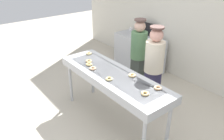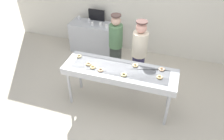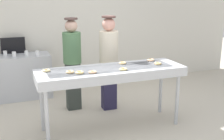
{
  "view_description": "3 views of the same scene",
  "coord_description": "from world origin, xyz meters",
  "px_view_note": "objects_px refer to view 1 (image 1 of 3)",
  "views": [
    {
      "loc": [
        2.55,
        -2.02,
        2.65
      ],
      "look_at": [
        -0.1,
        0.07,
        0.95
      ],
      "focal_mm": 36.47,
      "sensor_mm": 36.0,
      "label": 1
    },
    {
      "loc": [
        0.88,
        -3.23,
        3.47
      ],
      "look_at": [
        -0.16,
        0.01,
        0.88
      ],
      "focal_mm": 35.14,
      "sensor_mm": 36.0,
      "label": 2
    },
    {
      "loc": [
        -1.44,
        -3.9,
        2.04
      ],
      "look_at": [
        -0.0,
        -0.05,
        0.93
      ],
      "focal_mm": 46.84,
      "sensor_mm": 36.0,
      "label": 3
    }
  ],
  "objects_px": {
    "plain_donut_6": "(89,61)",
    "worker_assistant": "(138,55)",
    "plain_donut_1": "(89,64)",
    "paper_cup_3": "(137,35)",
    "plain_donut_7": "(158,88)",
    "worker_baker": "(154,67)",
    "plain_donut_0": "(93,68)",
    "plain_donut_5": "(89,53)",
    "plain_donut_2": "(109,79)",
    "plain_donut_3": "(132,75)",
    "paper_cup_2": "(131,29)",
    "prep_counter": "(139,52)",
    "paper_cup_4": "(137,33)",
    "plain_donut_4": "(145,94)",
    "menu_display": "(147,29)",
    "paper_cup_1": "(148,40)",
    "paper_cup_0": "(144,38)",
    "fryer_conveyor": "(113,78)"
  },
  "relations": [
    {
      "from": "paper_cup_1",
      "to": "menu_display",
      "type": "relative_size",
      "value": 0.2
    },
    {
      "from": "plain_donut_0",
      "to": "paper_cup_3",
      "type": "xyz_separation_m",
      "value": [
        -0.96,
        1.96,
        -0.07
      ]
    },
    {
      "from": "fryer_conveyor",
      "to": "plain_donut_6",
      "type": "relative_size",
      "value": 19.77
    },
    {
      "from": "fryer_conveyor",
      "to": "paper_cup_1",
      "type": "relative_size",
      "value": 23.58
    },
    {
      "from": "plain_donut_6",
      "to": "worker_assistant",
      "type": "height_order",
      "value": "worker_assistant"
    },
    {
      "from": "worker_baker",
      "to": "paper_cup_3",
      "type": "height_order",
      "value": "worker_baker"
    },
    {
      "from": "plain_donut_4",
      "to": "menu_display",
      "type": "height_order",
      "value": "menu_display"
    },
    {
      "from": "plain_donut_7",
      "to": "plain_donut_4",
      "type": "bearing_deg",
      "value": -91.42
    },
    {
      "from": "plain_donut_7",
      "to": "paper_cup_3",
      "type": "height_order",
      "value": "plain_donut_7"
    },
    {
      "from": "plain_donut_5",
      "to": "plain_donut_7",
      "type": "distance_m",
      "value": 1.69
    },
    {
      "from": "worker_assistant",
      "to": "plain_donut_6",
      "type": "bearing_deg",
      "value": 62.07
    },
    {
      "from": "worker_baker",
      "to": "paper_cup_3",
      "type": "distance_m",
      "value": 1.86
    },
    {
      "from": "paper_cup_3",
      "to": "plain_donut_6",
      "type": "bearing_deg",
      "value": -70.18
    },
    {
      "from": "plain_donut_0",
      "to": "paper_cup_4",
      "type": "height_order",
      "value": "plain_donut_0"
    },
    {
      "from": "plain_donut_2",
      "to": "prep_counter",
      "type": "distance_m",
      "value": 2.55
    },
    {
      "from": "plain_donut_6",
      "to": "plain_donut_0",
      "type": "bearing_deg",
      "value": -20.67
    },
    {
      "from": "fryer_conveyor",
      "to": "plain_donut_5",
      "type": "bearing_deg",
      "value": 171.0
    },
    {
      "from": "plain_donut_7",
      "to": "paper_cup_3",
      "type": "xyz_separation_m",
      "value": [
        -2.06,
        1.58,
        -0.07
      ]
    },
    {
      "from": "plain_donut_2",
      "to": "plain_donut_7",
      "type": "relative_size",
      "value": 1.0
    },
    {
      "from": "paper_cup_0",
      "to": "plain_donut_3",
      "type": "bearing_deg",
      "value": -51.01
    },
    {
      "from": "plain_donut_1",
      "to": "paper_cup_3",
      "type": "height_order",
      "value": "plain_donut_1"
    },
    {
      "from": "prep_counter",
      "to": "plain_donut_2",
      "type": "bearing_deg",
      "value": -55.46
    },
    {
      "from": "worker_baker",
      "to": "paper_cup_4",
      "type": "relative_size",
      "value": 17.64
    },
    {
      "from": "plain_donut_3",
      "to": "plain_donut_2",
      "type": "bearing_deg",
      "value": -110.8
    },
    {
      "from": "worker_assistant",
      "to": "paper_cup_1",
      "type": "xyz_separation_m",
      "value": [
        -0.5,
        0.81,
        -0.0
      ]
    },
    {
      "from": "worker_baker",
      "to": "paper_cup_3",
      "type": "bearing_deg",
      "value": -42.32
    },
    {
      "from": "plain_donut_7",
      "to": "paper_cup_0",
      "type": "xyz_separation_m",
      "value": [
        -1.83,
        1.6,
        -0.07
      ]
    },
    {
      "from": "paper_cup_4",
      "to": "worker_assistant",
      "type": "bearing_deg",
      "value": -43.03
    },
    {
      "from": "plain_donut_1",
      "to": "menu_display",
      "type": "xyz_separation_m",
      "value": [
        -0.78,
        2.24,
        0.05
      ]
    },
    {
      "from": "plain_donut_0",
      "to": "paper_cup_1",
      "type": "bearing_deg",
      "value": 105.71
    },
    {
      "from": "plain_donut_3",
      "to": "plain_donut_7",
      "type": "height_order",
      "value": "same"
    },
    {
      "from": "plain_donut_0",
      "to": "paper_cup_3",
      "type": "bearing_deg",
      "value": 116.1
    },
    {
      "from": "paper_cup_2",
      "to": "paper_cup_4",
      "type": "height_order",
      "value": "same"
    },
    {
      "from": "plain_donut_3",
      "to": "paper_cup_0",
      "type": "distance_m",
      "value": 2.1
    },
    {
      "from": "plain_donut_4",
      "to": "prep_counter",
      "type": "distance_m",
      "value": 2.86
    },
    {
      "from": "plain_donut_0",
      "to": "paper_cup_1",
      "type": "distance_m",
      "value": 1.99
    },
    {
      "from": "worker_baker",
      "to": "paper_cup_0",
      "type": "relative_size",
      "value": 17.64
    },
    {
      "from": "plain_donut_6",
      "to": "paper_cup_0",
      "type": "bearing_deg",
      "value": 103.15
    },
    {
      "from": "plain_donut_3",
      "to": "prep_counter",
      "type": "relative_size",
      "value": 0.08
    },
    {
      "from": "prep_counter",
      "to": "paper_cup_2",
      "type": "height_order",
      "value": "paper_cup_2"
    },
    {
      "from": "plain_donut_4",
      "to": "paper_cup_3",
      "type": "distance_m",
      "value": 2.75
    },
    {
      "from": "paper_cup_2",
      "to": "menu_display",
      "type": "relative_size",
      "value": 0.2
    },
    {
      "from": "paper_cup_1",
      "to": "worker_assistant",
      "type": "bearing_deg",
      "value": -58.27
    },
    {
      "from": "plain_donut_3",
      "to": "plain_donut_6",
      "type": "relative_size",
      "value": 1.0
    },
    {
      "from": "plain_donut_0",
      "to": "plain_donut_3",
      "type": "distance_m",
      "value": 0.69
    },
    {
      "from": "plain_donut_7",
      "to": "paper_cup_2",
      "type": "relative_size",
      "value": 1.19
    },
    {
      "from": "plain_donut_1",
      "to": "plain_donut_2",
      "type": "distance_m",
      "value": 0.63
    },
    {
      "from": "plain_donut_7",
      "to": "plain_donut_5",
      "type": "bearing_deg",
      "value": -177.63
    },
    {
      "from": "plain_donut_7",
      "to": "plain_donut_1",
      "type": "bearing_deg",
      "value": -165.24
    },
    {
      "from": "plain_donut_3",
      "to": "paper_cup_2",
      "type": "distance_m",
      "value": 2.77
    }
  ]
}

